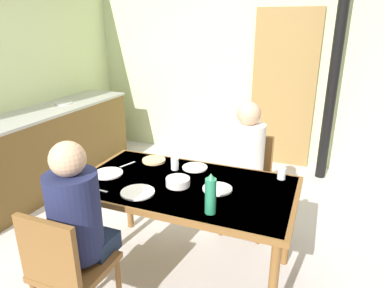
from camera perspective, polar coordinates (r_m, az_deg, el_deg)
The scene contains 22 objects.
ground_plane at distance 3.10m, azimuth -6.10°, elevation -16.31°, with size 6.11×6.11×0.00m, color beige.
wall_back at distance 4.73m, azimuth 6.91°, elevation 14.07°, with size 4.26×0.10×2.73m, color #BAC992.
wall_left at distance 4.30m, azimuth -28.12°, elevation 11.42°, with size 0.10×3.52×2.73m, color #BCCB90.
door_wooden at distance 4.57m, azimuth 15.04°, elevation 8.73°, with size 0.80×0.05×2.00m, color olive.
stove_pipe_column at distance 4.22m, azimuth 22.93°, elevation 12.05°, with size 0.12×0.12×2.73m, color black.
kitchen_counter at distance 4.25m, azimuth -23.28°, elevation -0.71°, with size 0.61×2.46×0.91m.
dining_table at distance 2.45m, azimuth -1.31°, elevation -8.16°, with size 1.55×0.87×0.74m.
chair_near_diner at distance 2.18m, azimuth -20.40°, elevation -18.89°, with size 0.40×0.40×0.87m.
chair_far_diner at distance 3.12m, azimuth 9.36°, elevation -5.52°, with size 0.40×0.40×0.87m.
person_near_diner at distance 2.10m, azimuth -18.86°, elevation -10.83°, with size 0.30×0.37×0.77m.
person_far_diner at distance 2.89m, azimuth 9.07°, elevation -1.50°, with size 0.30×0.37×0.77m.
water_bottle_green_near at distance 2.02m, azimuth 3.14°, elevation -8.51°, with size 0.07×0.07×0.26m.
serving_bowl_center at distance 2.39m, azimuth -2.39°, elevation -6.35°, with size 0.17×0.17×0.06m, color silver.
dinner_plate_near_left at distance 2.64m, azimuth -13.92°, elevation -4.81°, with size 0.22×0.22×0.01m, color white.
dinner_plate_near_right at distance 2.34m, azimuth 4.28°, elevation -7.52°, with size 0.20×0.20×0.01m, color white.
dinner_plate_far_center at distance 2.32m, azimuth -9.12°, elevation -8.00°, with size 0.23×0.23×0.01m, color white.
dinner_plate_far_side at distance 2.66m, azimuth 0.47°, elevation -3.95°, with size 0.20×0.20×0.01m, color white.
drinking_glass_by_near_diner at distance 2.56m, azimuth 14.83°, elevation -4.78°, with size 0.06×0.06×0.09m, color silver.
drinking_glass_by_far_diner at distance 2.63m, azimuth -2.95°, elevation -3.37°, with size 0.06×0.06×0.09m, color silver.
bread_plate_sliced at distance 2.81m, azimuth -6.42°, elevation -2.73°, with size 0.19×0.19×0.02m, color #DBB77A.
cutlery_knife_near at distance 2.78m, azimuth -10.77°, elevation -3.39°, with size 0.15×0.02×0.00m, color silver.
cutlery_fork_near at distance 2.42m, azimuth -15.50°, elevation -7.44°, with size 0.15×0.02×0.00m, color silver.
Camera 1 is at (1.21, -2.20, 1.81)m, focal length 31.74 mm.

